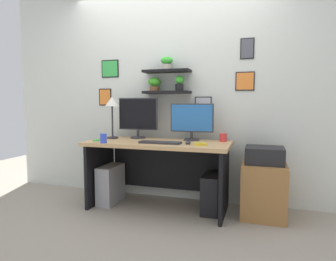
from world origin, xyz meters
TOP-DOWN VIEW (x-y plane):
  - ground_plane at (0.00, 0.00)m, footprint 8.00×8.00m
  - back_wall_assembly at (0.00, 0.44)m, footprint 4.40×0.24m
  - desk at (0.00, 0.05)m, footprint 1.57×0.68m
  - monitor_left at (-0.33, 0.22)m, footprint 0.49×0.18m
  - monitor_right at (0.33, 0.22)m, footprint 0.49×0.18m
  - keyboard at (0.07, -0.14)m, footprint 0.44×0.14m
  - computer_mouse at (0.36, -0.10)m, footprint 0.06×0.09m
  - desk_lamp at (-0.61, 0.11)m, footprint 0.17×0.17m
  - cell_phone at (-0.68, -0.12)m, footprint 0.10×0.15m
  - coffee_mug at (0.68, 0.21)m, footprint 0.08×0.08m
  - pen_cup at (-0.51, -0.28)m, footprint 0.07×0.07m
  - scissors_tray at (0.50, -0.14)m, footprint 0.14×0.12m
  - drawer_cabinet at (1.12, 0.11)m, footprint 0.44×0.50m
  - printer at (1.12, 0.11)m, footprint 0.38×0.34m
  - computer_tower_left at (-0.59, 0.00)m, footprint 0.18×0.40m
  - computer_tower_right at (0.59, 0.07)m, footprint 0.18×0.40m

SIDE VIEW (x-z plane):
  - ground_plane at x=0.00m, z-range 0.00..0.00m
  - computer_tower_right at x=0.59m, z-range 0.00..0.41m
  - computer_tower_left at x=-0.59m, z-range 0.00..0.44m
  - drawer_cabinet at x=1.12m, z-range 0.00..0.55m
  - desk at x=0.00m, z-range 0.16..0.91m
  - printer at x=1.12m, z-range 0.55..0.72m
  - cell_phone at x=-0.68m, z-range 0.75..0.76m
  - keyboard at x=0.07m, z-range 0.75..0.77m
  - scissors_tray at x=0.50m, z-range 0.75..0.77m
  - computer_mouse at x=0.36m, z-range 0.75..0.78m
  - coffee_mug at x=0.68m, z-range 0.75..0.84m
  - pen_cup at x=-0.51m, z-range 0.75..0.85m
  - monitor_right at x=0.33m, z-range 0.77..1.18m
  - monitor_left at x=-0.33m, z-range 0.77..1.25m
  - desk_lamp at x=-0.61m, z-range 0.89..1.39m
  - back_wall_assembly at x=0.00m, z-range 0.00..2.70m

